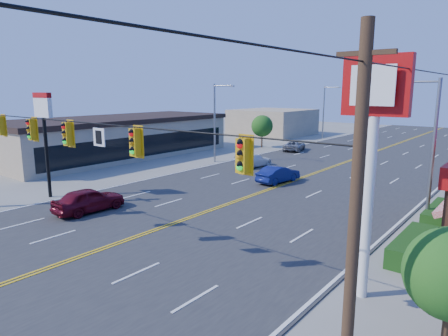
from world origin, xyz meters
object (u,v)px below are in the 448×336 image
Objects in this scene: car_magenta at (89,201)px; car_blue at (278,175)px; signal_span at (82,148)px; pizza_hut_sign at (44,123)px; car_silver at (294,146)px; car_white at (254,161)px; kfc_pylon at (373,130)px.

car_magenta reaches higher than car_blue.
signal_span is 3.55× the size of pizza_hut_sign.
car_blue is at bearing 98.30° from car_silver.
car_blue is (10.30, 13.63, -4.51)m from pizza_hut_sign.
signal_span is 18.13m from car_blue.
car_magenta is at bearing 146.69° from signal_span.
car_white is 11.97m from car_silver.
car_silver is (-2.04, 11.80, -0.00)m from car_white.
pizza_hut_sign is 1.54× the size of car_silver.
kfc_pylon is 1.91× the size of car_silver.
kfc_pylon is at bearing 106.38° from car_silver.
kfc_pylon is 35.81m from car_silver.
kfc_pylon is 18.75m from car_blue.
signal_span reaches higher than car_silver.
car_silver is (-2.44, 30.17, -0.12)m from car_magenta.
car_white is (-5.94, 22.01, -4.26)m from signal_span.
kfc_pylon is at bearing -176.55° from car_magenta.
signal_span is 35.00m from car_silver.
car_magenta is 1.02× the size of car_white.
kfc_pylon is 1.24× the size of pizza_hut_sign.
signal_span reaches higher than kfc_pylon.
car_blue is 17.79m from car_silver.
car_silver is (2.90, 29.81, -4.56)m from pizza_hut_sign.
kfc_pylon is at bearing 19.78° from signal_span.
kfc_pylon reaches higher than car_magenta.
car_blue is (-0.58, 17.63, -4.22)m from signal_span.
car_white is at bearing 83.53° from car_silver.
signal_span is 5.69× the size of car_white.
pizza_hut_sign is 19.22m from car_white.
kfc_pylon reaches higher than car_blue.
pizza_hut_sign is 17.67m from car_blue.
car_magenta is 30.27m from car_silver.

